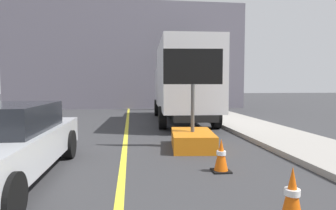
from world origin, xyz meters
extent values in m
cube|color=orange|center=(1.85, 9.89, 0.23)|extent=(1.29, 1.91, 0.45)
cylinder|color=#4C4C4C|center=(1.85, 9.89, 1.10)|extent=(0.10, 0.10, 1.30)
cube|color=black|center=(1.85, 9.89, 2.23)|extent=(1.60, 0.25, 0.95)
sphere|color=yellow|center=(2.40, 9.88, 2.23)|extent=(0.09, 0.09, 0.09)
sphere|color=yellow|center=(2.10, 9.91, 2.23)|extent=(0.09, 0.09, 0.09)
sphere|color=yellow|center=(1.80, 9.95, 2.23)|extent=(0.09, 0.09, 0.09)
sphere|color=yellow|center=(1.50, 9.98, 2.23)|extent=(0.09, 0.09, 0.09)
sphere|color=yellow|center=(1.34, 10.00, 2.41)|extent=(0.09, 0.09, 0.09)
sphere|color=yellow|center=(1.34, 10.00, 2.04)|extent=(0.09, 0.09, 0.09)
cube|color=black|center=(2.57, 15.65, 0.57)|extent=(1.94, 7.96, 0.25)
cube|color=silver|center=(2.70, 18.49, 1.65)|extent=(2.33, 2.31, 1.90)
cube|color=silver|center=(2.51, 14.44, 2.10)|extent=(2.49, 5.47, 2.81)
cylinder|color=black|center=(1.63, 18.38, 0.45)|extent=(0.32, 0.91, 0.90)
cylinder|color=black|center=(3.76, 18.28, 0.45)|extent=(0.32, 0.91, 0.90)
cylinder|color=black|center=(1.39, 13.34, 0.45)|extent=(0.32, 0.91, 0.90)
cylinder|color=black|center=(3.52, 13.24, 0.45)|extent=(0.32, 0.91, 0.90)
cube|color=black|center=(-2.19, 7.82, 1.13)|extent=(1.66, 2.26, 0.50)
cylinder|color=black|center=(-1.32, 5.91, 0.33)|extent=(0.23, 0.66, 0.66)
cylinder|color=black|center=(-1.28, 9.20, 0.33)|extent=(0.23, 0.66, 0.66)
cylinder|color=gray|center=(5.00, 21.25, 2.50)|extent=(0.18, 0.18, 5.00)
cube|color=#0F6033|center=(3.60, 21.21, 4.15)|extent=(2.60, 0.13, 1.30)
cube|color=white|center=(3.60, 21.24, 4.15)|extent=(1.82, 0.06, 0.18)
cube|color=slate|center=(0.01, 27.66, 3.89)|extent=(17.28, 9.02, 7.77)
cone|color=#EA5B0C|center=(2.14, 5.45, 0.39)|extent=(0.28, 0.28, 0.71)
cylinder|color=white|center=(2.14, 5.45, 0.42)|extent=(0.19, 0.19, 0.08)
cube|color=black|center=(1.96, 7.70, 0.01)|extent=(0.36, 0.36, 0.03)
cone|color=#EA5B0C|center=(1.96, 7.70, 0.35)|extent=(0.28, 0.28, 0.63)
cylinder|color=white|center=(1.96, 7.70, 0.38)|extent=(0.19, 0.19, 0.08)
camera|label=1|loc=(0.19, 2.22, 1.74)|focal=30.86mm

